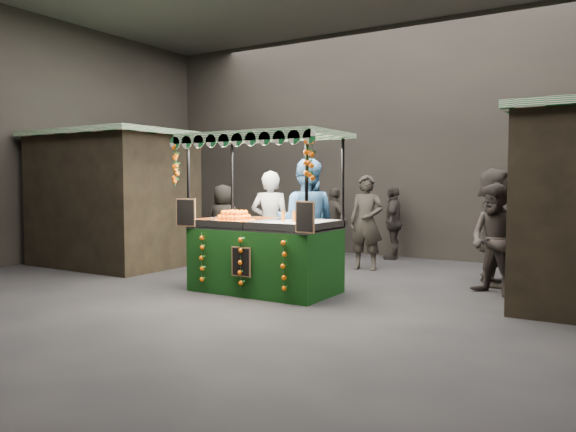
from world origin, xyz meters
The scene contains 14 objects.
ground centered at (0.00, 0.00, 0.00)m, with size 12.00×12.00×0.00m, color black.
market_hall centered at (0.00, 0.00, 3.38)m, with size 12.10×10.10×5.05m.
neighbour_stall_left centered at (-4.40, 1.00, 1.31)m, with size 3.00×2.20×2.60m.
juice_stall centered at (-0.33, 0.26, 0.73)m, with size 2.41×1.42×2.34m.
vendor_grey centered at (-0.85, 1.22, 0.91)m, with size 0.77×0.63×1.81m.
vendor_blue centered at (-0.08, 1.06, 0.99)m, with size 1.16×1.03×1.99m.
shopper_0 centered at (0.11, 3.00, 0.88)m, with size 0.69×0.50×1.76m.
shopper_1 centered at (2.63, 1.80, 0.80)m, with size 0.97×0.89×1.61m.
shopper_2 centered at (-1.15, 4.19, 0.75)m, with size 0.96×0.73×1.51m.
shopper_3 centered at (3.05, 3.39, 0.92)m, with size 1.36×1.27×1.84m.
shopper_4 centered at (-2.97, 2.66, 0.79)m, with size 0.89×0.71×1.57m.
shopper_5 centered at (2.46, 2.61, 0.93)m, with size 1.07×1.80×1.85m.
shopper_6 centered at (2.47, 4.60, 0.84)m, with size 0.45×0.64×1.69m.
shopper_7 centered at (0.03, 4.60, 0.77)m, with size 0.56×0.96×1.54m.
Camera 1 is at (4.24, -6.55, 1.64)m, focal length 34.83 mm.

